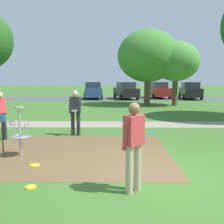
{
  "coord_description": "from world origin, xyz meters",
  "views": [
    {
      "loc": [
        -0.94,
        -5.13,
        2.13
      ],
      "look_at": [
        -1.04,
        3.26,
        1.0
      ],
      "focal_mm": 38.88,
      "sensor_mm": 36.0,
      "label": 1
    }
  ],
  "objects_px": {
    "player_waiting_right": "(0,112)",
    "parked_car_center_right": "(158,90)",
    "player_foreground_watching": "(134,142)",
    "player_throwing": "(75,110)",
    "frisbee_far_right": "(35,165)",
    "frisbee_by_tee": "(31,187)",
    "parked_car_rightmost": "(190,91)",
    "frisbee_near_basket": "(152,133)",
    "tree_mid_left": "(148,56)",
    "parked_car_leftmost": "(93,90)",
    "tree_mid_center": "(176,62)",
    "parked_car_center_left": "(126,91)",
    "disc_golf_basket": "(18,129)"
  },
  "relations": [
    {
      "from": "player_waiting_right",
      "to": "parked_car_center_right",
      "type": "height_order",
      "value": "parked_car_center_right"
    },
    {
      "from": "player_foreground_watching",
      "to": "parked_car_center_right",
      "type": "bearing_deg",
      "value": 78.85
    },
    {
      "from": "player_throwing",
      "to": "frisbee_far_right",
      "type": "relative_size",
      "value": 6.73
    },
    {
      "from": "player_waiting_right",
      "to": "player_throwing",
      "type": "bearing_deg",
      "value": 16.76
    },
    {
      "from": "frisbee_by_tee",
      "to": "frisbee_far_right",
      "type": "xyz_separation_m",
      "value": [
        -0.32,
        1.23,
        0.0
      ]
    },
    {
      "from": "player_foreground_watching",
      "to": "parked_car_rightmost",
      "type": "bearing_deg",
      "value": 70.5
    },
    {
      "from": "player_waiting_right",
      "to": "frisbee_by_tee",
      "type": "relative_size",
      "value": 7.74
    },
    {
      "from": "player_foreground_watching",
      "to": "frisbee_near_basket",
      "type": "distance_m",
      "value": 5.24
    },
    {
      "from": "frisbee_by_tee",
      "to": "parked_car_rightmost",
      "type": "xyz_separation_m",
      "value": [
        9.86,
        21.98,
        0.91
      ]
    },
    {
      "from": "player_foreground_watching",
      "to": "tree_mid_left",
      "type": "xyz_separation_m",
      "value": [
        2.32,
        15.85,
        3.04
      ]
    },
    {
      "from": "player_foreground_watching",
      "to": "frisbee_by_tee",
      "type": "xyz_separation_m",
      "value": [
        -2.02,
        0.14,
        -0.96
      ]
    },
    {
      "from": "player_waiting_right",
      "to": "frisbee_near_basket",
      "type": "relative_size",
      "value": 7.74
    },
    {
      "from": "frisbee_far_right",
      "to": "parked_car_center_right",
      "type": "height_order",
      "value": "parked_car_center_right"
    },
    {
      "from": "player_waiting_right",
      "to": "frisbee_by_tee",
      "type": "xyz_separation_m",
      "value": [
        2.35,
        -3.8,
        -0.98
      ]
    },
    {
      "from": "frisbee_near_basket",
      "to": "tree_mid_left",
      "type": "xyz_separation_m",
      "value": [
        1.2,
        10.82,
        4.0
      ]
    },
    {
      "from": "frisbee_near_basket",
      "to": "parked_car_leftmost",
      "type": "distance_m",
      "value": 17.73
    },
    {
      "from": "player_waiting_right",
      "to": "frisbee_by_tee",
      "type": "height_order",
      "value": "player_waiting_right"
    },
    {
      "from": "tree_mid_center",
      "to": "parked_car_center_left",
      "type": "relative_size",
      "value": 1.14
    },
    {
      "from": "tree_mid_center",
      "to": "parked_car_center_left",
      "type": "height_order",
      "value": "tree_mid_center"
    },
    {
      "from": "player_throwing",
      "to": "player_foreground_watching",
      "type": "bearing_deg",
      "value": -68.43
    },
    {
      "from": "player_waiting_right",
      "to": "parked_car_leftmost",
      "type": "xyz_separation_m",
      "value": [
        1.56,
        18.35,
        -0.06
      ]
    },
    {
      "from": "player_foreground_watching",
      "to": "player_waiting_right",
      "type": "relative_size",
      "value": 1.0
    },
    {
      "from": "tree_mid_left",
      "to": "frisbee_far_right",
      "type": "bearing_deg",
      "value": -107.86
    },
    {
      "from": "frisbee_by_tee",
      "to": "parked_car_leftmost",
      "type": "bearing_deg",
      "value": 92.04
    },
    {
      "from": "parked_car_center_right",
      "to": "player_foreground_watching",
      "type": "bearing_deg",
      "value": -101.15
    },
    {
      "from": "frisbee_by_tee",
      "to": "tree_mid_center",
      "type": "relative_size",
      "value": 0.04
    },
    {
      "from": "disc_golf_basket",
      "to": "player_waiting_right",
      "type": "xyz_separation_m",
      "value": [
        -1.31,
        1.76,
        0.23
      ]
    },
    {
      "from": "frisbee_by_tee",
      "to": "frisbee_far_right",
      "type": "distance_m",
      "value": 1.27
    },
    {
      "from": "frisbee_far_right",
      "to": "parked_car_leftmost",
      "type": "height_order",
      "value": "parked_car_leftmost"
    },
    {
      "from": "player_throwing",
      "to": "parked_car_center_left",
      "type": "height_order",
      "value": "parked_car_center_left"
    },
    {
      "from": "tree_mid_center",
      "to": "player_waiting_right",
      "type": "bearing_deg",
      "value": -127.68
    },
    {
      "from": "frisbee_near_basket",
      "to": "parked_car_rightmost",
      "type": "bearing_deg",
      "value": 68.57
    },
    {
      "from": "parked_car_leftmost",
      "to": "tree_mid_center",
      "type": "bearing_deg",
      "value": -42.87
    },
    {
      "from": "parked_car_rightmost",
      "to": "frisbee_near_basket",
      "type": "bearing_deg",
      "value": -111.43
    },
    {
      "from": "player_throwing",
      "to": "frisbee_by_tee",
      "type": "height_order",
      "value": "player_throwing"
    },
    {
      "from": "player_foreground_watching",
      "to": "player_throwing",
      "type": "xyz_separation_m",
      "value": [
        -1.86,
        4.7,
        0.0
      ]
    },
    {
      "from": "frisbee_near_basket",
      "to": "frisbee_by_tee",
      "type": "height_order",
      "value": "same"
    },
    {
      "from": "player_waiting_right",
      "to": "parked_car_center_left",
      "type": "distance_m",
      "value": 18.91
    },
    {
      "from": "player_throwing",
      "to": "parked_car_center_left",
      "type": "bearing_deg",
      "value": 81.23
    },
    {
      "from": "frisbee_near_basket",
      "to": "parked_car_center_right",
      "type": "xyz_separation_m",
      "value": [
        3.49,
        18.38,
        0.91
      ]
    },
    {
      "from": "parked_car_leftmost",
      "to": "frisbee_by_tee",
      "type": "bearing_deg",
      "value": -87.96
    },
    {
      "from": "parked_car_center_left",
      "to": "parked_car_center_right",
      "type": "distance_m",
      "value": 4.0
    },
    {
      "from": "player_throwing",
      "to": "parked_car_leftmost",
      "type": "distance_m",
      "value": 17.62
    },
    {
      "from": "tree_mid_center",
      "to": "frisbee_by_tee",
      "type": "bearing_deg",
      "value": -113.17
    },
    {
      "from": "disc_golf_basket",
      "to": "frisbee_near_basket",
      "type": "height_order",
      "value": "disc_golf_basket"
    },
    {
      "from": "disc_golf_basket",
      "to": "parked_car_center_left",
      "type": "relative_size",
      "value": 0.31
    },
    {
      "from": "tree_mid_left",
      "to": "tree_mid_center",
      "type": "distance_m",
      "value": 2.3
    },
    {
      "from": "frisbee_near_basket",
      "to": "parked_car_center_right",
      "type": "distance_m",
      "value": 18.73
    },
    {
      "from": "parked_car_leftmost",
      "to": "parked_car_center_right",
      "type": "relative_size",
      "value": 1.01
    },
    {
      "from": "player_foreground_watching",
      "to": "tree_mid_center",
      "type": "bearing_deg",
      "value": 73.65
    }
  ]
}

